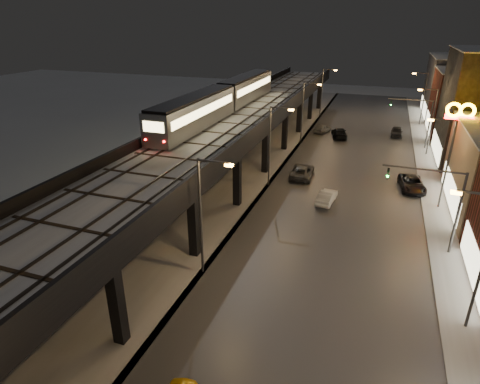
% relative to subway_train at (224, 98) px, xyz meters
% --- Properties ---
extents(road_surface, '(17.00, 120.00, 0.06)m').
position_rel_subway_train_xyz_m(road_surface, '(16.00, -2.37, -8.27)').
color(road_surface, '#46474D').
rests_on(road_surface, ground).
extents(sidewalk_right, '(4.00, 120.00, 0.14)m').
position_rel_subway_train_xyz_m(sidewalk_right, '(26.00, -2.37, -8.23)').
color(sidewalk_right, '#9FA1A8').
rests_on(sidewalk_right, ground).
extents(under_viaduct_pavement, '(11.00, 120.00, 0.06)m').
position_rel_subway_train_xyz_m(under_viaduct_pavement, '(2.50, -2.37, -8.27)').
color(under_viaduct_pavement, '#9FA1A8').
rests_on(under_viaduct_pavement, ground).
extents(elevated_viaduct, '(9.00, 100.00, 6.30)m').
position_rel_subway_train_xyz_m(elevated_viaduct, '(2.50, -5.53, -2.69)').
color(elevated_viaduct, black).
rests_on(elevated_viaduct, ground).
extents(viaduct_trackbed, '(8.40, 100.00, 0.32)m').
position_rel_subway_train_xyz_m(viaduct_trackbed, '(2.49, -5.40, -1.92)').
color(viaduct_trackbed, '#B2B7C1').
rests_on(viaduct_trackbed, elevated_viaduct).
extents(viaduct_parapet_streetside, '(0.30, 100.00, 1.10)m').
position_rel_subway_train_xyz_m(viaduct_parapet_streetside, '(6.85, -5.37, -1.45)').
color(viaduct_parapet_streetside, black).
rests_on(viaduct_parapet_streetside, elevated_viaduct).
extents(viaduct_parapet_far, '(0.30, 100.00, 1.10)m').
position_rel_subway_train_xyz_m(viaduct_parapet_far, '(-1.85, -5.37, -1.45)').
color(viaduct_parapet_far, black).
rests_on(viaduct_parapet_far, elevated_viaduct).
extents(building_e, '(12.20, 12.20, 10.16)m').
position_rel_subway_train_xyz_m(building_e, '(32.49, 24.63, -3.23)').
color(building_e, '#571A15').
rests_on(building_e, ground).
extents(building_f, '(12.20, 16.20, 11.16)m').
position_rel_subway_train_xyz_m(building_f, '(32.49, 38.63, -2.73)').
color(building_f, '#36363C').
rests_on(building_f, ground).
extents(streetlight_left_1, '(2.57, 0.28, 9.00)m').
position_rel_subway_train_xyz_m(streetlight_left_1, '(8.07, -24.37, -3.07)').
color(streetlight_left_1, '#38383A').
rests_on(streetlight_left_1, ground).
extents(streetlight_right_1, '(2.56, 0.28, 9.00)m').
position_rel_subway_train_xyz_m(streetlight_right_1, '(25.23, -24.37, -3.07)').
color(streetlight_right_1, '#38383A').
rests_on(streetlight_right_1, ground).
extents(streetlight_left_2, '(2.57, 0.28, 9.00)m').
position_rel_subway_train_xyz_m(streetlight_left_2, '(8.07, -6.37, -3.07)').
color(streetlight_left_2, '#38383A').
rests_on(streetlight_left_2, ground).
extents(streetlight_right_2, '(2.56, 0.28, 9.00)m').
position_rel_subway_train_xyz_m(streetlight_right_2, '(25.23, -6.37, -3.07)').
color(streetlight_right_2, '#38383A').
rests_on(streetlight_right_2, ground).
extents(streetlight_left_3, '(2.57, 0.28, 9.00)m').
position_rel_subway_train_xyz_m(streetlight_left_3, '(8.07, 11.63, -3.07)').
color(streetlight_left_3, '#38383A').
rests_on(streetlight_left_3, ground).
extents(streetlight_right_3, '(2.56, 0.28, 9.00)m').
position_rel_subway_train_xyz_m(streetlight_right_3, '(25.23, 11.63, -3.07)').
color(streetlight_right_3, '#38383A').
rests_on(streetlight_right_3, ground).
extents(streetlight_left_4, '(2.57, 0.28, 9.00)m').
position_rel_subway_train_xyz_m(streetlight_left_4, '(8.07, 29.63, -3.07)').
color(streetlight_left_4, '#38383A').
rests_on(streetlight_left_4, ground).
extents(streetlight_right_4, '(2.56, 0.28, 9.00)m').
position_rel_subway_train_xyz_m(streetlight_right_4, '(25.23, 29.63, -3.07)').
color(streetlight_right_4, '#38383A').
rests_on(streetlight_right_4, ground).
extents(traffic_light_rig_a, '(6.10, 0.34, 7.00)m').
position_rel_subway_train_xyz_m(traffic_light_rig_a, '(24.34, -15.37, -3.81)').
color(traffic_light_rig_a, '#38383A').
rests_on(traffic_light_rig_a, ground).
extents(traffic_light_rig_b, '(6.10, 0.34, 7.00)m').
position_rel_subway_train_xyz_m(traffic_light_rig_b, '(24.34, 14.63, -3.81)').
color(traffic_light_rig_b, '#38383A').
rests_on(traffic_light_rig_b, ground).
extents(subway_train, '(2.84, 34.13, 3.39)m').
position_rel_subway_train_xyz_m(subway_train, '(0.00, 0.00, 0.00)').
color(subway_train, gray).
rests_on(subway_train, viaduct_trackbed).
extents(car_near_white, '(1.80, 4.11, 1.31)m').
position_rel_subway_train_xyz_m(car_near_white, '(14.75, -8.97, -7.65)').
color(car_near_white, white).
rests_on(car_near_white, ground).
extents(car_mid_silver, '(2.68, 5.40, 1.47)m').
position_rel_subway_train_xyz_m(car_mid_silver, '(10.91, -2.69, -7.57)').
color(car_mid_silver, '#454646').
rests_on(car_mid_silver, ground).
extents(car_mid_dark, '(3.16, 5.58, 1.52)m').
position_rel_subway_train_xyz_m(car_mid_dark, '(13.02, 16.22, -7.54)').
color(car_mid_dark, black).
rests_on(car_mid_dark, ground).
extents(car_far_white, '(2.79, 4.34, 1.38)m').
position_rel_subway_train_xyz_m(car_far_white, '(10.03, 18.58, -7.62)').
color(car_far_white, gray).
rests_on(car_far_white, ground).
extents(car_onc_dark, '(3.09, 5.48, 1.45)m').
position_rel_subway_train_xyz_m(car_onc_dark, '(23.09, -2.45, -7.58)').
color(car_onc_dark, black).
rests_on(car_onc_dark, ground).
extents(car_onc_red, '(1.76, 4.25, 1.44)m').
position_rel_subway_train_xyz_m(car_onc_red, '(21.62, 20.27, -7.58)').
color(car_onc_red, black).
rests_on(car_onc_red, ground).
extents(sign_mcdonalds, '(2.86, 0.75, 9.62)m').
position_rel_subway_train_xyz_m(sign_mcdonalds, '(26.50, -1.04, -0.54)').
color(sign_mcdonalds, '#38383A').
rests_on(sign_mcdonalds, ground).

